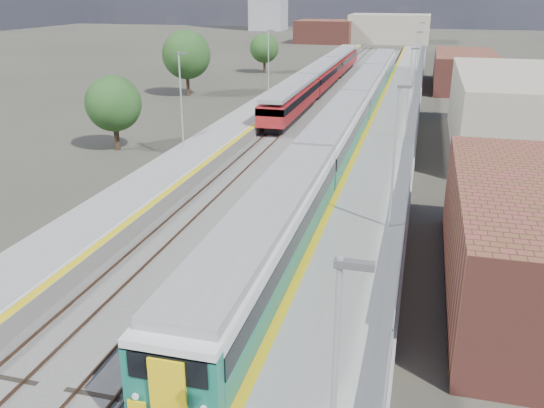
% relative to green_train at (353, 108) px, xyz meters
% --- Properties ---
extents(ground, '(320.00, 320.00, 0.00)m').
position_rel_green_train_xyz_m(ground, '(-1.50, 2.58, -2.35)').
color(ground, '#47443A').
rests_on(ground, ground).
extents(ballast_bed, '(10.50, 155.00, 0.06)m').
position_rel_green_train_xyz_m(ballast_bed, '(-3.75, 5.08, -2.32)').
color(ballast_bed, '#565451').
rests_on(ballast_bed, ground).
extents(tracks, '(8.96, 160.00, 0.17)m').
position_rel_green_train_xyz_m(tracks, '(-3.15, 6.76, -2.24)').
color(tracks, '#4C3323').
rests_on(tracks, ground).
extents(platform_right, '(4.70, 155.00, 8.52)m').
position_rel_green_train_xyz_m(platform_right, '(3.78, 5.07, -1.81)').
color(platform_right, slate).
rests_on(platform_right, ground).
extents(platform_left, '(4.30, 155.00, 8.52)m').
position_rel_green_train_xyz_m(platform_left, '(-10.55, 5.07, -1.83)').
color(platform_left, slate).
rests_on(platform_left, ground).
extents(green_train, '(3.03, 84.26, 3.33)m').
position_rel_green_train_xyz_m(green_train, '(0.00, 0.00, 0.00)').
color(green_train, black).
rests_on(green_train, ground).
extents(red_train, '(2.73, 55.40, 3.45)m').
position_rel_green_train_xyz_m(red_train, '(-7.00, 23.03, -0.31)').
color(red_train, black).
rests_on(red_train, ground).
extents(tree_a, '(4.64, 4.64, 6.29)m').
position_rel_green_train_xyz_m(tree_a, '(-18.61, -11.55, 1.61)').
color(tree_a, '#382619').
rests_on(tree_a, ground).
extents(tree_b, '(6.09, 6.09, 8.25)m').
position_rel_green_train_xyz_m(tree_b, '(-22.98, 14.77, 2.85)').
color(tree_b, '#382619').
rests_on(tree_b, ground).
extents(tree_c, '(4.66, 4.66, 6.32)m').
position_rel_green_train_xyz_m(tree_c, '(-19.25, 38.18, 1.63)').
color(tree_c, '#382619').
rests_on(tree_c, ground).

